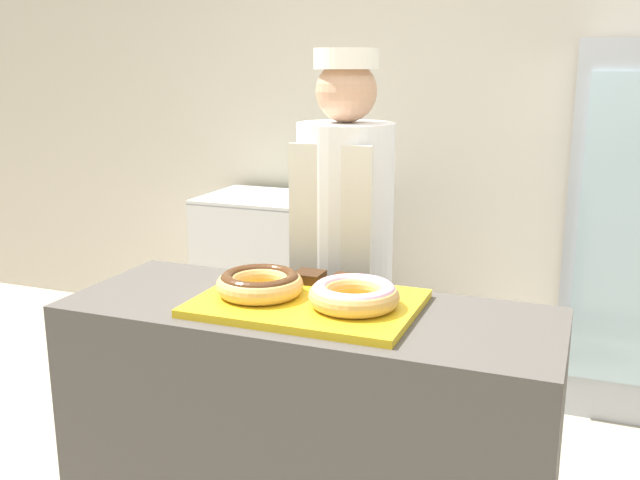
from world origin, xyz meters
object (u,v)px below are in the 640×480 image
Objects in this scene: brownie_back_left at (309,277)px; bottle_green at (297,180)px; donut_light_glaze at (354,294)px; beverage_fridge at (639,228)px; bottle_green_b at (319,178)px; baker_person at (344,265)px; serving_tray at (308,303)px; brownie_back_right at (346,281)px; donut_chocolate_glaze at (260,283)px; chest_freezer at (283,272)px.

bottle_green reaches higher than brownie_back_left.
donut_light_glaze is 1.95m from beverage_fridge.
brownie_back_left is at bearing -69.53° from bottle_green_b.
bottle_green_b is (0.10, 0.07, 0.00)m from bottle_green.
donut_light_glaze reaches higher than brownie_back_left.
baker_person is 1.50m from bottle_green_b.
beverage_fridge is (0.97, 1.75, -0.06)m from serving_tray.
beverage_fridge is 7.42× the size of bottle_green.
donut_light_glaze is 0.20m from brownie_back_right.
baker_person is at bearing -60.24° from bottle_green.
donut_light_glaze is 0.16× the size of baker_person.
donut_light_glaze is at bearing 0.00° from donut_chocolate_glaze.
bottle_green is 0.12m from bottle_green_b.
bottle_green is (-0.81, 1.84, 0.05)m from serving_tray.
beverage_fridge is at bearing 57.00° from brownie_back_left.
brownie_back_right reaches higher than serving_tray.
donut_chocolate_glaze is 1.00× the size of donut_light_glaze.
donut_chocolate_glaze is 2.01m from bottle_green_b.
brownie_back_right is at bearing -119.73° from beverage_fridge.
brownie_back_left is at bearing -65.78° from bottle_green.
brownie_back_left and brownie_back_right have the same top height.
chest_freezer is (-0.81, 1.59, -0.50)m from brownie_back_left.
serving_tray is 0.56m from baker_person.
donut_chocolate_glaze reaches higher than chest_freezer.
baker_person is at bearing -56.59° from chest_freezer.
brownie_back_left is at bearing -123.00° from beverage_fridge.
bottle_green is (-1.78, 0.09, 0.11)m from beverage_fridge.
chest_freezer is 0.58m from bottle_green_b.
bottle_green is (0.06, 0.08, 0.53)m from chest_freezer.
brownie_back_left is 0.05× the size of beverage_fridge.
donut_chocolate_glaze is 0.16× the size of baker_person.
donut_chocolate_glaze is 1.07× the size of bottle_green_b.
donut_light_glaze is 0.29× the size of chest_freezer.
brownie_back_left is (0.09, 0.18, -0.02)m from donut_chocolate_glaze.
beverage_fridge is (1.05, 1.19, -0.02)m from baker_person.
donut_light_glaze is 1.07× the size of bottle_green_b.
chest_freezer is at bearing 119.97° from donut_light_glaze.
brownie_back_right is (0.21, 0.18, -0.02)m from donut_chocolate_glaze.
bottle_green reaches higher than donut_chocolate_glaze.
serving_tray is at bearing -69.52° from bottle_green_b.
donut_chocolate_glaze is 1.98m from chest_freezer.
donut_chocolate_glaze is at bearing -174.40° from serving_tray.
bottle_green reaches higher than donut_light_glaze.
brownie_back_left is 0.36× the size of bottle_green_b.
serving_tray is 7.23× the size of brownie_back_right.
brownie_back_left is at bearing 64.33° from donut_chocolate_glaze.
beverage_fridge is 1.69m from bottle_green_b.
donut_light_glaze is at bearing -65.89° from bottle_green_b.
bottle_green_b is at bearing 110.47° from brownie_back_left.
donut_chocolate_glaze is at bearing -115.67° from brownie_back_left.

